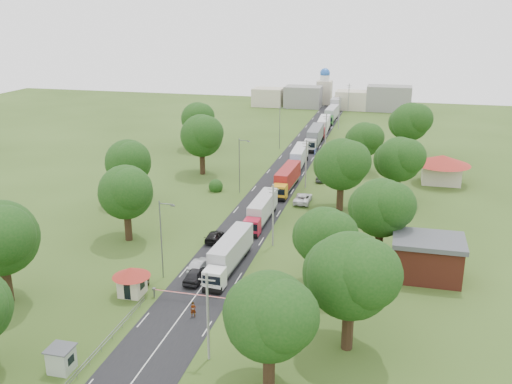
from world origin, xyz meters
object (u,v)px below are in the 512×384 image
(info_sign, at_px, (315,154))
(car_lane_mid, at_px, (200,265))
(boom_barrier, at_px, (180,293))
(car_lane_front, at_px, (196,275))
(truck_0, at_px, (229,254))
(guard_booth, at_px, (132,278))
(pedestrian_near, at_px, (193,310))

(info_sign, xyz_separation_m, car_lane_mid, (-6.91, -51.98, -2.27))
(boom_barrier, relative_size, car_lane_front, 1.88)
(boom_barrier, bearing_deg, car_lane_mid, 92.53)
(truck_0, height_order, car_lane_front, truck_0)
(guard_booth, height_order, info_sign, info_sign)
(info_sign, bearing_deg, car_lane_front, -96.67)
(boom_barrier, relative_size, pedestrian_near, 5.35)
(info_sign, xyz_separation_m, truck_0, (-3.48, -50.59, -0.93))
(guard_booth, distance_m, truck_0, 12.96)
(car_lane_front, xyz_separation_m, car_lane_mid, (-0.48, 3.02, -0.11))
(boom_barrier, distance_m, car_lane_mid, 8.03)
(boom_barrier, xyz_separation_m, car_lane_mid, (-0.35, 8.02, -0.16))
(guard_booth, relative_size, info_sign, 1.07)
(car_lane_mid, bearing_deg, guard_booth, 63.31)
(car_lane_front, relative_size, car_lane_mid, 1.11)
(car_lane_front, distance_m, car_lane_mid, 3.06)
(truck_0, distance_m, pedestrian_near, 12.55)
(truck_0, distance_m, car_lane_front, 5.45)
(boom_barrier, height_order, car_lane_mid, car_lane_mid)
(boom_barrier, height_order, pedestrian_near, pedestrian_near)
(boom_barrier, relative_size, truck_0, 0.65)
(info_sign, xyz_separation_m, car_lane_front, (-6.44, -55.00, -2.16))
(info_sign, distance_m, truck_0, 50.72)
(guard_booth, distance_m, info_sign, 61.27)
(boom_barrier, bearing_deg, pedestrian_near, -48.05)
(truck_0, relative_size, pedestrian_near, 8.21)
(guard_booth, height_order, pedestrian_near, guard_booth)
(guard_booth, relative_size, car_lane_mid, 0.99)
(info_sign, distance_m, car_lane_front, 55.42)
(boom_barrier, bearing_deg, truck_0, 71.91)
(info_sign, bearing_deg, guard_booth, -101.68)
(car_lane_front, bearing_deg, guard_booth, 40.16)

